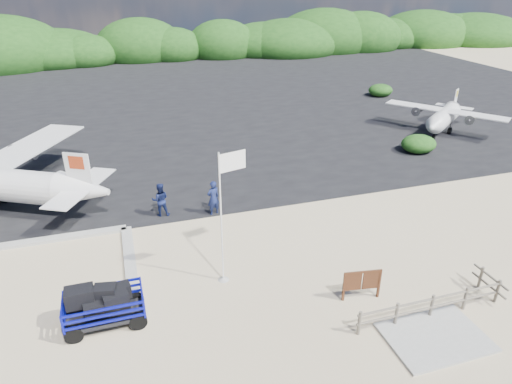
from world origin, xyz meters
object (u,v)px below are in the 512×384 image
baggage_cart (108,324)px  signboard (360,298)px  aircraft_large (291,99)px  crew_b (160,200)px  crew_a (213,198)px  aircraft_small (64,91)px  flagpole (223,280)px

baggage_cart → signboard: bearing=-9.3°
aircraft_large → signboard: bearing=102.1°
signboard → aircraft_large: aircraft_large is taller
crew_b → aircraft_large: aircraft_large is taller
crew_a → baggage_cart: bearing=31.7°
crew_b → aircraft_small: bearing=-71.3°
signboard → aircraft_small: 42.33m
baggage_cart → aircraft_small: (-3.78, 38.68, 0.00)m
baggage_cart → signboard: (9.58, -1.49, 0.00)m
aircraft_large → aircraft_small: (-22.17, 10.20, 0.00)m
signboard → aircraft_small: aircraft_small is taller
crew_a → aircraft_small: (-9.36, 31.65, -0.96)m
crew_a → aircraft_large: (12.81, 21.45, -0.96)m
flagpole → crew_a: bearing=81.3°
crew_a → aircraft_small: crew_a is taller
crew_a → crew_b: (-2.67, 0.71, -0.04)m
crew_b → crew_a: bearing=171.5°
flagpole → crew_a: flagpole is taller
aircraft_small → crew_a: bearing=69.2°
baggage_cart → crew_b: 8.32m
flagpole → crew_a: size_ratio=2.96×
baggage_cart → signboard: 9.69m
crew_b → aircraft_large: (15.48, 20.74, -0.92)m
crew_a → aircraft_large: bearing=-140.7°
flagpole → aircraft_large: size_ratio=0.37×
baggage_cart → aircraft_large: (18.39, 28.48, 0.00)m
baggage_cart → flagpole: (4.70, 1.30, 0.00)m
crew_b → aircraft_large: 25.90m
baggage_cart → crew_b: size_ratio=1.65×
flagpole → crew_b: bearing=105.5°
baggage_cart → aircraft_large: 33.90m
signboard → crew_a: (-4.00, 8.52, 0.96)m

